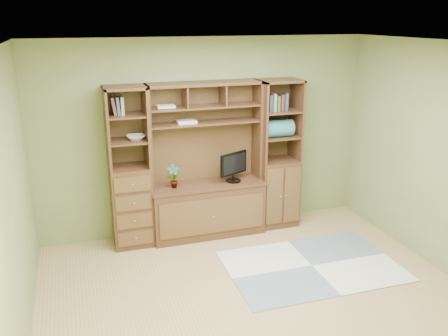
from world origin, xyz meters
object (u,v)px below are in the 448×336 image
object	(u,v)px
right_tower	(277,154)
monitor	(234,162)
left_tower	(129,168)
center_hutch	(207,162)

from	to	relation	value
right_tower	monitor	xyz separation A→B (m)	(-0.67, -0.07, -0.02)
right_tower	monitor	bearing A→B (deg)	-173.59
left_tower	right_tower	bearing A→B (deg)	0.00
left_tower	monitor	size ratio (longest dim) A/B	3.71
left_tower	center_hutch	bearing A→B (deg)	-2.29
right_tower	monitor	world-z (taller)	right_tower
right_tower	monitor	distance (m)	0.67
center_hutch	right_tower	world-z (taller)	same
left_tower	monitor	world-z (taller)	left_tower
right_tower	center_hutch	bearing A→B (deg)	-177.77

